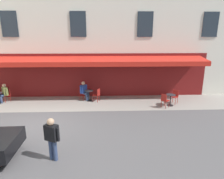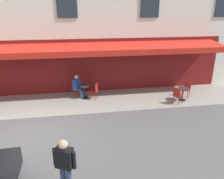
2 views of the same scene
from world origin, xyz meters
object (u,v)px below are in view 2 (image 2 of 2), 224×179
object	(u,v)px
cafe_table_streetside	(183,92)
cafe_chair_red_corner_left	(187,88)
cafe_chair_red_facing_street	(177,94)
walking_pedestrian_in_black	(65,162)
seated_companion_in_blue	(78,85)
cafe_chair_red_under_awning	(95,90)
cafe_chair_red_kerbside	(75,87)
cafe_table_near_entrance	(84,90)

from	to	relation	value
cafe_table_streetside	cafe_chair_red_corner_left	xyz separation A→B (m)	(-0.44, -0.45, 0.06)
cafe_chair_red_facing_street	walking_pedestrian_in_black	size ratio (longest dim) A/B	0.56
cafe_table_streetside	cafe_chair_red_corner_left	size ratio (longest dim) A/B	0.82
seated_companion_in_blue	cafe_chair_red_facing_street	bearing A→B (deg)	160.57
cafe_chair_red_under_awning	cafe_chair_red_kerbside	distance (m)	1.26
cafe_chair_red_kerbside	seated_companion_in_blue	xyz separation A→B (m)	(-0.18, 0.12, 0.16)
cafe_table_near_entrance	cafe_chair_red_corner_left	bearing A→B (deg)	172.46
cafe_chair_red_under_awning	walking_pedestrian_in_black	bearing A→B (deg)	78.08
cafe_chair_red_under_awning	seated_companion_in_blue	distance (m)	1.05
cafe_table_near_entrance	cafe_table_streetside	size ratio (longest dim) A/B	1.00
cafe_table_streetside	seated_companion_in_blue	distance (m)	5.91
cafe_chair_red_kerbside	walking_pedestrian_in_black	size ratio (longest dim) A/B	0.56
cafe_chair_red_under_awning	walking_pedestrian_in_black	size ratio (longest dim) A/B	0.56
cafe_table_near_entrance	seated_companion_in_blue	world-z (taller)	seated_companion_in_blue
cafe_chair_red_facing_street	seated_companion_in_blue	world-z (taller)	seated_companion_in_blue
cafe_chair_red_facing_street	cafe_chair_red_corner_left	size ratio (longest dim) A/B	1.00
cafe_table_near_entrance	cafe_chair_red_corner_left	world-z (taller)	cafe_chair_red_corner_left
cafe_chair_red_kerbside	cafe_chair_red_facing_street	world-z (taller)	same
cafe_chair_red_kerbside	cafe_chair_red_under_awning	bearing A→B (deg)	151.21
cafe_chair_red_kerbside	cafe_chair_red_facing_street	xyz separation A→B (m)	(-5.39, 1.96, 0.00)
walking_pedestrian_in_black	cafe_table_near_entrance	bearing A→B (deg)	-96.68
cafe_chair_red_kerbside	cafe_chair_red_facing_street	size ratio (longest dim) A/B	1.00
cafe_chair_red_under_awning	seated_companion_in_blue	bearing A→B (deg)	-27.51
walking_pedestrian_in_black	cafe_chair_red_kerbside	bearing A→B (deg)	-92.20
walking_pedestrian_in_black	cafe_table_streetside	bearing A→B (deg)	-138.12
cafe_chair_red_corner_left	walking_pedestrian_in_black	bearing A→B (deg)	42.15
walking_pedestrian_in_black	seated_companion_in_blue	bearing A→B (deg)	-93.68
cafe_chair_red_kerbside	cafe_table_streetside	world-z (taller)	cafe_chair_red_kerbside
cafe_table_streetside	seated_companion_in_blue	size ratio (longest dim) A/B	0.57
cafe_table_near_entrance	cafe_chair_red_under_awning	size ratio (longest dim) A/B	0.82
cafe_chair_red_kerbside	seated_companion_in_blue	world-z (taller)	seated_companion_in_blue
cafe_table_near_entrance	cafe_chair_red_corner_left	distance (m)	5.87
cafe_table_streetside	cafe_chair_red_facing_street	distance (m)	0.63
cafe_table_near_entrance	cafe_chair_red_facing_street	distance (m)	5.13
cafe_table_near_entrance	cafe_chair_red_facing_street	size ratio (longest dim) A/B	0.82
cafe_chair_red_facing_street	cafe_chair_red_corner_left	world-z (taller)	same
cafe_chair_red_corner_left	cafe_table_near_entrance	bearing A→B (deg)	-7.54
cafe_chair_red_under_awning	cafe_chair_red_facing_street	world-z (taller)	same
cafe_chair_red_facing_street	cafe_chair_red_corner_left	bearing A→B (deg)	-138.75
cafe_chair_red_facing_street	seated_companion_in_blue	xyz separation A→B (m)	(5.22, -1.84, 0.16)
cafe_chair_red_corner_left	seated_companion_in_blue	world-z (taller)	seated_companion_in_blue
seated_companion_in_blue	walking_pedestrian_in_black	world-z (taller)	walking_pedestrian_in_black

